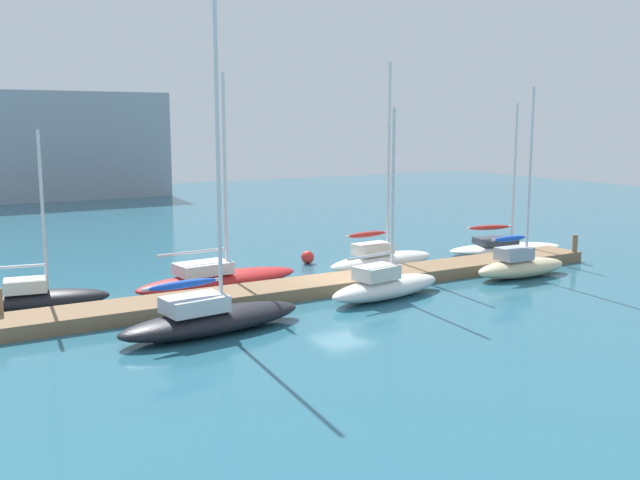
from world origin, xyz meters
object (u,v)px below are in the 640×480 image
Objects in this scene: sailboat_4 at (381,258)px; sailboat_6 at (504,246)px; sailboat_1 at (210,316)px; mooring_buoy_red at (308,257)px; sailboat_0 at (39,297)px; sailboat_3 at (385,285)px; harbor_building_distant at (59,145)px; sailboat_2 at (217,278)px; sailboat_5 at (521,264)px.

sailboat_6 is (9.00, 0.21, -0.21)m from sailboat_4.
sailboat_4 is at bearing 21.02° from sailboat_1.
mooring_buoy_red is (-11.49, 3.17, -0.08)m from sailboat_6.
sailboat_3 is (13.38, -5.64, 0.07)m from sailboat_0.
harbor_building_distant is (-15.49, 47.91, 4.85)m from sailboat_6.
sailboat_0 is 0.84× the size of sailboat_6.
harbor_building_distant reaches higher than mooring_buoy_red.
mooring_buoy_red is 0.04× the size of harbor_building_distant.
sailboat_2 is (7.74, -0.28, 0.01)m from sailboat_0.
mooring_buoy_red is at bearing 20.96° from sailboat_0.
sailboat_0 is 16.85m from sailboat_4.
sailboat_1 is 8.63m from sailboat_3.
sailboat_5 is at bearing -48.91° from mooring_buoy_red.
sailboat_1 reaches higher than sailboat_5.
harbor_building_distant reaches higher than sailboat_2.
sailboat_3 is at bearing -13.50° from sailboat_0.
mooring_buoy_red is (-2.49, 3.38, -0.29)m from sailboat_4.
sailboat_0 is at bearing 119.57° from sailboat_1.
sailboat_0 is 7.74m from sailboat_2.
sailboat_4 is at bearing -53.67° from mooring_buoy_red.
sailboat_3 is at bearing 0.43° from sailboat_1.
sailboat_6 is (25.85, -0.22, -0.10)m from sailboat_0.
sailboat_6 reaches higher than sailboat_3.
harbor_building_distant is at bearing 81.84° from sailboat_2.
sailboat_0 is at bearing -102.26° from harbor_building_distant.
sailboat_0 is 14.66m from mooring_buoy_red.
sailboat_0 is 10.34× the size of mooring_buoy_red.
sailboat_0 is 0.75× the size of sailboat_2.
sailboat_5 reaches higher than mooring_buoy_red.
sailboat_1 is at bearing -174.69° from sailboat_5.
sailboat_1 reaches higher than harbor_building_distant.
sailboat_6 reaches higher than sailboat_0.
sailboat_4 is at bearing -165.56° from sailboat_6.
sailboat_1 is 13.54m from mooring_buoy_red.
sailboat_1 reaches higher than sailboat_4.
sailboat_4 reaches higher than sailboat_2.
sailboat_3 is 8.65m from mooring_buoy_red.
mooring_buoy_red is at bearing 21.00° from sailboat_2.
sailboat_2 is 14.92m from sailboat_5.
sailboat_4 is at bearing 46.49° from sailboat_3.
sailboat_1 is (4.80, -6.65, 0.11)m from sailboat_0.
sailboat_4 is at bearing 7.89° from sailboat_0.
sailboat_6 is at bearing 10.70° from sailboat_1.
sailboat_1 is at bearing -157.35° from sailboat_4.
sailboat_2 is 0.92× the size of sailboat_4.
sailboat_6 is at bearing -15.42° from mooring_buoy_red.
sailboat_4 is (16.84, -0.43, 0.11)m from sailboat_0.
sailboat_6 is (12.47, 5.42, -0.17)m from sailboat_3.
mooring_buoy_red is (-7.36, 8.44, -0.30)m from sailboat_5.
mooring_buoy_red is at bearing 177.67° from sailboat_6.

